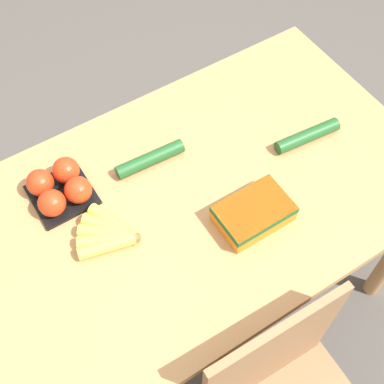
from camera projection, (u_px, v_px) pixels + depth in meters
ground_plane at (192, 299)px, 2.14m from camera, size 12.00×12.00×0.00m
dining_table at (192, 217)px, 1.58m from camera, size 1.39×0.82×0.76m
banana_bunch at (109, 234)px, 1.41m from camera, size 0.17×0.16×0.03m
tomato_pack at (59, 187)px, 1.46m from camera, size 0.17×0.17×0.09m
carrot_bag at (254, 212)px, 1.43m from camera, size 0.20×0.13×0.06m
cucumber_near at (307, 136)px, 1.59m from camera, size 0.21×0.06×0.04m
cucumber_far at (150, 159)px, 1.54m from camera, size 0.21×0.05×0.04m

